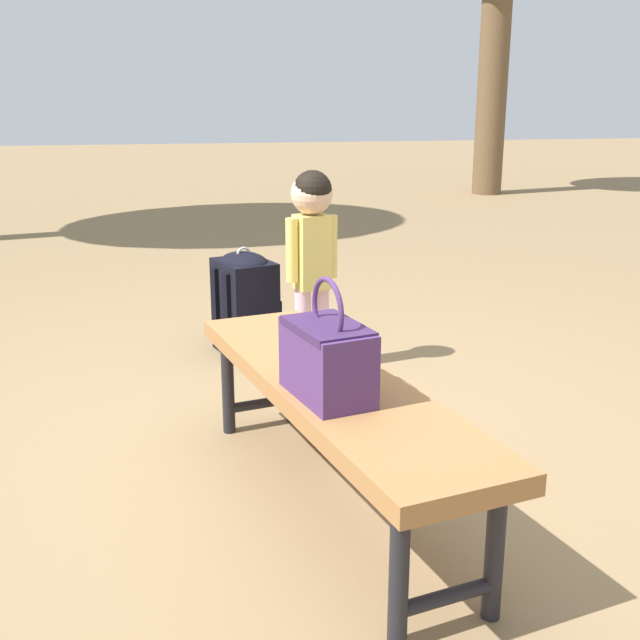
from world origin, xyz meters
name	(u,v)px	position (x,y,z in m)	size (l,w,h in m)	color
ground_plane	(299,436)	(0.00, 0.00, 0.00)	(40.00, 40.00, 0.00)	#8C704C
park_bench	(332,395)	(-0.56, -0.01, 0.39)	(1.65, 0.72, 0.45)	#9E6B3D
handbag	(327,357)	(-0.71, 0.04, 0.58)	(0.35, 0.25, 0.37)	#4C2D66
child_standing	(312,239)	(0.77, -0.21, 0.66)	(0.20, 0.26, 0.99)	#E5B2C6
backpack_large	(245,300)	(1.11, 0.08, 0.28)	(0.40, 0.36, 0.57)	black
backpack_small	(346,400)	(-0.10, -0.17, 0.18)	(0.24, 0.26, 0.36)	maroon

